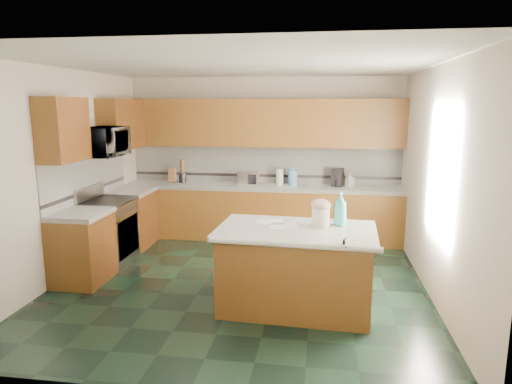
# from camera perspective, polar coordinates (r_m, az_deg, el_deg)

# --- Properties ---
(floor) EXTENTS (4.60, 4.60, 0.00)m
(floor) POSITION_cam_1_polar(r_m,az_deg,el_deg) (5.94, -1.96, -11.27)
(floor) COLOR black
(floor) RESTS_ON ground
(ceiling) EXTENTS (4.60, 4.60, 0.00)m
(ceiling) POSITION_cam_1_polar(r_m,az_deg,el_deg) (5.52, -2.14, 15.66)
(ceiling) COLOR white
(ceiling) RESTS_ON ground
(wall_back) EXTENTS (4.60, 0.04, 2.70)m
(wall_back) POSITION_cam_1_polar(r_m,az_deg,el_deg) (7.85, 1.00, 4.36)
(wall_back) COLOR silver
(wall_back) RESTS_ON ground
(wall_front) EXTENTS (4.60, 0.04, 2.70)m
(wall_front) POSITION_cam_1_polar(r_m,az_deg,el_deg) (3.37, -9.16, -4.54)
(wall_front) COLOR silver
(wall_front) RESTS_ON ground
(wall_left) EXTENTS (0.04, 4.60, 2.70)m
(wall_left) POSITION_cam_1_polar(r_m,az_deg,el_deg) (6.41, -22.93, 2.04)
(wall_left) COLOR silver
(wall_left) RESTS_ON ground
(wall_right) EXTENTS (0.04, 4.60, 2.70)m
(wall_right) POSITION_cam_1_polar(r_m,az_deg,el_deg) (5.64, 21.81, 1.03)
(wall_right) COLOR silver
(wall_right) RESTS_ON ground
(back_base_cab) EXTENTS (4.60, 0.60, 0.86)m
(back_base_cab) POSITION_cam_1_polar(r_m,az_deg,el_deg) (7.69, 0.67, -2.73)
(back_base_cab) COLOR black
(back_base_cab) RESTS_ON ground
(back_countertop) EXTENTS (4.60, 0.64, 0.06)m
(back_countertop) POSITION_cam_1_polar(r_m,az_deg,el_deg) (7.60, 0.68, 0.64)
(back_countertop) COLOR white
(back_countertop) RESTS_ON back_base_cab
(back_upper_cab) EXTENTS (4.60, 0.33, 0.78)m
(back_upper_cab) POSITION_cam_1_polar(r_m,az_deg,el_deg) (7.62, 0.83, 8.62)
(back_upper_cab) COLOR black
(back_upper_cab) RESTS_ON wall_back
(back_backsplash) EXTENTS (4.60, 0.02, 0.63)m
(back_backsplash) POSITION_cam_1_polar(r_m,az_deg,el_deg) (7.83, 0.97, 3.50)
(back_backsplash) COLOR silver
(back_backsplash) RESTS_ON back_countertop
(back_accent_band) EXTENTS (4.60, 0.01, 0.05)m
(back_accent_band) POSITION_cam_1_polar(r_m,az_deg,el_deg) (7.85, 0.95, 2.08)
(back_accent_band) COLOR black
(back_accent_band) RESTS_ON back_countertop
(left_base_cab_rear) EXTENTS (0.60, 0.82, 0.86)m
(left_base_cab_rear) POSITION_cam_1_polar(r_m,az_deg,el_deg) (7.56, -15.30, -3.37)
(left_base_cab_rear) COLOR black
(left_base_cab_rear) RESTS_ON ground
(left_counter_rear) EXTENTS (0.64, 0.82, 0.06)m
(left_counter_rear) POSITION_cam_1_polar(r_m,az_deg,el_deg) (7.46, -15.48, 0.06)
(left_counter_rear) COLOR white
(left_counter_rear) RESTS_ON left_base_cab_rear
(left_base_cab_front) EXTENTS (0.60, 0.72, 0.86)m
(left_base_cab_front) POSITION_cam_1_polar(r_m,az_deg,el_deg) (6.24, -20.91, -6.71)
(left_base_cab_front) COLOR black
(left_base_cab_front) RESTS_ON ground
(left_counter_front) EXTENTS (0.64, 0.72, 0.06)m
(left_counter_front) POSITION_cam_1_polar(r_m,az_deg,el_deg) (6.13, -21.20, -2.59)
(left_counter_front) COLOR white
(left_counter_front) RESTS_ON left_base_cab_front
(left_backsplash) EXTENTS (0.02, 2.30, 0.63)m
(left_backsplash) POSITION_cam_1_polar(r_m,az_deg,el_deg) (6.88, -20.28, 1.80)
(left_backsplash) COLOR silver
(left_backsplash) RESTS_ON wall_left
(left_accent_band) EXTENTS (0.01, 2.30, 0.05)m
(left_accent_band) POSITION_cam_1_polar(r_m,az_deg,el_deg) (6.91, -20.13, 0.20)
(left_accent_band) COLOR black
(left_accent_band) RESTS_ON wall_left
(left_upper_cab_rear) EXTENTS (0.33, 1.09, 0.78)m
(left_upper_cab_rear) POSITION_cam_1_polar(r_m,az_deg,el_deg) (7.53, -16.42, 8.15)
(left_upper_cab_rear) COLOR black
(left_upper_cab_rear) RESTS_ON wall_left
(left_upper_cab_front) EXTENTS (0.33, 0.72, 0.78)m
(left_upper_cab_front) POSITION_cam_1_polar(r_m,az_deg,el_deg) (6.05, -23.00, 7.19)
(left_upper_cab_front) COLOR black
(left_upper_cab_front) RESTS_ON wall_left
(range_body) EXTENTS (0.60, 0.76, 0.88)m
(range_body) POSITION_cam_1_polar(r_m,az_deg,el_deg) (6.87, -17.93, -4.86)
(range_body) COLOR #B7B7BC
(range_body) RESTS_ON ground
(range_oven_door) EXTENTS (0.02, 0.68, 0.55)m
(range_oven_door) POSITION_cam_1_polar(r_m,az_deg,el_deg) (6.76, -15.69, -5.34)
(range_oven_door) COLOR black
(range_oven_door) RESTS_ON range_body
(range_cooktop) EXTENTS (0.62, 0.78, 0.04)m
(range_cooktop) POSITION_cam_1_polar(r_m,az_deg,el_deg) (6.76, -18.15, -1.10)
(range_cooktop) COLOR black
(range_cooktop) RESTS_ON range_body
(range_handle) EXTENTS (0.02, 0.66, 0.02)m
(range_handle) POSITION_cam_1_polar(r_m,az_deg,el_deg) (6.65, -15.62, -2.21)
(range_handle) COLOR #B7B7BC
(range_handle) RESTS_ON range_body
(range_backguard) EXTENTS (0.06, 0.76, 0.18)m
(range_backguard) POSITION_cam_1_polar(r_m,az_deg,el_deg) (6.86, -20.16, -0.04)
(range_backguard) COLOR #B7B7BC
(range_backguard) RESTS_ON range_body
(microwave) EXTENTS (0.50, 0.73, 0.41)m
(microwave) POSITION_cam_1_polar(r_m,az_deg,el_deg) (6.65, -18.58, 5.94)
(microwave) COLOR #B7B7BC
(microwave) RESTS_ON wall_left
(island_base) EXTENTS (1.65, 1.00, 0.86)m
(island_base) POSITION_cam_1_polar(r_m,az_deg,el_deg) (5.12, 4.97, -9.83)
(island_base) COLOR black
(island_base) RESTS_ON ground
(island_top) EXTENTS (1.76, 1.11, 0.06)m
(island_top) POSITION_cam_1_polar(r_m,az_deg,el_deg) (4.98, 5.05, -4.87)
(island_top) COLOR white
(island_top) RESTS_ON island_base
(island_bullnose) EXTENTS (1.70, 0.15, 0.06)m
(island_bullnose) POSITION_cam_1_polar(r_m,az_deg,el_deg) (4.49, 4.67, -6.61)
(island_bullnose) COLOR white
(island_bullnose) RESTS_ON island_base
(treat_jar) EXTENTS (0.22, 0.22, 0.21)m
(treat_jar) POSITION_cam_1_polar(r_m,az_deg,el_deg) (5.05, 8.08, -3.14)
(treat_jar) COLOR white
(treat_jar) RESTS_ON island_top
(treat_jar_lid) EXTENTS (0.22, 0.22, 0.13)m
(treat_jar_lid) POSITION_cam_1_polar(r_m,az_deg,el_deg) (5.02, 8.13, -1.63)
(treat_jar_lid) COLOR #CA999A
(treat_jar_lid) RESTS_ON treat_jar
(treat_jar_knob) EXTENTS (0.07, 0.02, 0.02)m
(treat_jar_knob) POSITION_cam_1_polar(r_m,az_deg,el_deg) (5.01, 8.14, -1.11)
(treat_jar_knob) COLOR tan
(treat_jar_knob) RESTS_ON treat_jar_lid
(treat_jar_knob_end_l) EXTENTS (0.04, 0.04, 0.04)m
(treat_jar_knob_end_l) POSITION_cam_1_polar(r_m,az_deg,el_deg) (5.01, 7.73, -1.10)
(treat_jar_knob_end_l) COLOR tan
(treat_jar_knob_end_l) RESTS_ON treat_jar_lid
(treat_jar_knob_end_r) EXTENTS (0.04, 0.04, 0.04)m
(treat_jar_knob_end_r) POSITION_cam_1_polar(r_m,az_deg,el_deg) (5.01, 8.55, -1.12)
(treat_jar_knob_end_r) COLOR tan
(treat_jar_knob_end_r) RESTS_ON treat_jar_lid
(soap_bottle_island) EXTENTS (0.19, 0.19, 0.38)m
(soap_bottle_island) POSITION_cam_1_polar(r_m,az_deg,el_deg) (5.11, 10.50, -2.08)
(soap_bottle_island) COLOR #32B6A9
(soap_bottle_island) RESTS_ON island_top
(paper_sheet_a) EXTENTS (0.37, 0.31, 0.00)m
(paper_sheet_a) POSITION_cam_1_polar(r_m,az_deg,el_deg) (5.05, 3.50, -4.27)
(paper_sheet_a) COLOR white
(paper_sheet_a) RESTS_ON island_top
(paper_sheet_b) EXTENTS (0.36, 0.29, 0.00)m
(paper_sheet_b) POSITION_cam_1_polar(r_m,az_deg,el_deg) (5.21, 1.75, -3.76)
(paper_sheet_b) COLOR white
(paper_sheet_b) RESTS_ON island_top
(clamp_body) EXTENTS (0.05, 0.09, 0.08)m
(clamp_body) POSITION_cam_1_polar(r_m,az_deg,el_deg) (4.50, 11.09, -6.23)
(clamp_body) COLOR black
(clamp_body) RESTS_ON island_top
(clamp_handle) EXTENTS (0.01, 0.06, 0.01)m
(clamp_handle) POSITION_cam_1_polar(r_m,az_deg,el_deg) (4.46, 11.12, -6.67)
(clamp_handle) COLOR black
(clamp_handle) RESTS_ON island_top
(knife_block) EXTENTS (0.17, 0.20, 0.26)m
(knife_block) POSITION_cam_1_polar(r_m,az_deg,el_deg) (7.98, -10.43, 2.03)
(knife_block) COLOR #472814
(knife_block) RESTS_ON back_countertop
(utensil_crock) EXTENTS (0.13, 0.13, 0.16)m
(utensil_crock) POSITION_cam_1_polar(r_m,az_deg,el_deg) (7.96, -9.18, 1.77)
(utensil_crock) COLOR black
(utensil_crock) RESTS_ON back_countertop
(utensil_bundle) EXTENTS (0.08, 0.08, 0.24)m
(utensil_bundle) POSITION_cam_1_polar(r_m,az_deg,el_deg) (7.93, -9.22, 3.19)
(utensil_bundle) COLOR #472814
(utensil_bundle) RESTS_ON utensil_crock
(toaster_oven) EXTENTS (0.40, 0.32, 0.21)m
(toaster_oven) POSITION_cam_1_polar(r_m,az_deg,el_deg) (7.66, -1.02, 1.73)
(toaster_oven) COLOR #B7B7BC
(toaster_oven) RESTS_ON back_countertop
(toaster_oven_door) EXTENTS (0.32, 0.01, 0.17)m
(toaster_oven_door) POSITION_cam_1_polar(r_m,az_deg,el_deg) (7.55, -1.16, 1.60)
(toaster_oven_door) COLOR black
(toaster_oven_door) RESTS_ON toaster_oven
(paper_towel) EXTENTS (0.12, 0.12, 0.27)m
(paper_towel) POSITION_cam_1_polar(r_m,az_deg,el_deg) (7.64, 2.97, 1.94)
(paper_towel) COLOR white
(paper_towel) RESTS_ON back_countertop
(paper_towel_base) EXTENTS (0.18, 0.18, 0.01)m
(paper_towel_base) POSITION_cam_1_polar(r_m,az_deg,el_deg) (7.66, 2.96, 0.99)
(paper_towel_base) COLOR #B7B7BC
(paper_towel_base) RESTS_ON back_countertop
(water_jug) EXTENTS (0.15, 0.15, 0.25)m
(water_jug) POSITION_cam_1_polar(r_m,az_deg,el_deg) (7.58, 4.63, 1.79)
(water_jug) COLOR #60ADD8
(water_jug) RESTS_ON back_countertop
(water_jug_neck) EXTENTS (0.07, 0.07, 0.04)m
(water_jug_neck) POSITION_cam_1_polar(r_m,az_deg,el_deg) (7.56, 4.65, 2.88)
(water_jug_neck) COLOR #60ADD8
(water_jug_neck) RESTS_ON water_jug
(coffee_maker) EXTENTS (0.22, 0.23, 0.30)m
(coffee_maker) POSITION_cam_1_polar(r_m,az_deg,el_deg) (7.59, 10.16, 1.83)
(coffee_maker) COLOR black
(coffee_maker) RESTS_ON back_countertop
(coffee_carafe) EXTENTS (0.12, 0.12, 0.12)m
(coffee_carafe) POSITION_cam_1_polar(r_m,az_deg,el_deg) (7.56, 10.15, 1.12)
(coffee_carafe) COLOR black
(coffee_carafe) RESTS_ON back_countertop
(soap_bottle_back) EXTENTS (0.15, 0.15, 0.24)m
(soap_bottle_back) POSITION_cam_1_polar(r_m,az_deg,el_deg) (7.57, 11.65, 1.53)
(soap_bottle_back) COLOR white
(soap_bottle_back) RESTS_ON back_countertop
(soap_back_cap) EXTENTS (0.02, 0.02, 0.03)m
(soap_back_cap) POSITION_cam_1_polar(r_m,az_deg,el_deg) (7.55, 11.69, 2.54)
(soap_back_cap) COLOR red
(soap_back_cap) RESTS_ON soap_bottle_back
(window_light_proxy) EXTENTS (0.02, 1.40, 1.10)m
(window_light_proxy) POSITION_cam_1_polar(r_m,az_deg,el_deg) (5.42, 22.09, 2.25)
(window_light_proxy) COLOR white
(window_light_proxy) RESTS_ON wall_right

